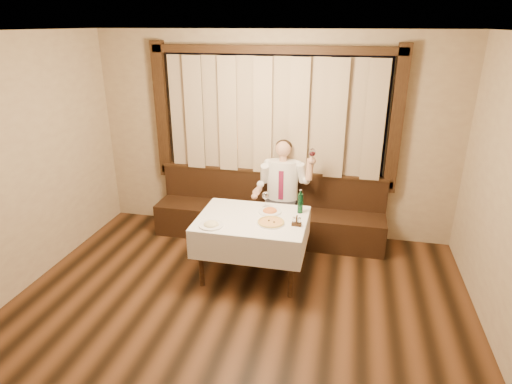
% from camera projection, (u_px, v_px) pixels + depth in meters
% --- Properties ---
extents(room, '(5.01, 6.01, 2.81)m').
position_uv_depth(room, '(235.00, 178.00, 4.04)').
color(room, black).
rests_on(room, ground).
extents(banquette, '(3.20, 0.61, 0.94)m').
position_uv_depth(banquette, '(269.00, 216.00, 6.07)').
color(banquette, black).
rests_on(banquette, ground).
extents(dining_table, '(1.27, 0.97, 0.76)m').
position_uv_depth(dining_table, '(252.00, 226.00, 5.01)').
color(dining_table, black).
rests_on(dining_table, ground).
extents(pizza, '(0.32, 0.32, 0.03)m').
position_uv_depth(pizza, '(271.00, 222.00, 4.83)').
color(pizza, white).
rests_on(pizza, dining_table).
extents(pasta_red, '(0.28, 0.28, 0.09)m').
position_uv_depth(pasta_red, '(270.00, 209.00, 5.10)').
color(pasta_red, white).
rests_on(pasta_red, dining_table).
extents(pasta_cream, '(0.28, 0.28, 0.09)m').
position_uv_depth(pasta_cream, '(211.00, 223.00, 4.76)').
color(pasta_cream, white).
rests_on(pasta_cream, dining_table).
extents(green_bottle, '(0.06, 0.06, 0.30)m').
position_uv_depth(green_bottle, '(300.00, 203.00, 5.06)').
color(green_bottle, '#104F2A').
rests_on(green_bottle, dining_table).
extents(table_wine_glass, '(0.08, 0.08, 0.21)m').
position_uv_depth(table_wine_glass, '(265.00, 196.00, 5.18)').
color(table_wine_glass, white).
rests_on(table_wine_glass, dining_table).
extents(cruet_caddy, '(0.11, 0.06, 0.12)m').
position_uv_depth(cruet_caddy, '(297.00, 222.00, 4.76)').
color(cruet_caddy, black).
rests_on(cruet_caddy, dining_table).
extents(seated_man, '(0.79, 0.59, 1.43)m').
position_uv_depth(seated_man, '(282.00, 185.00, 5.75)').
color(seated_man, black).
rests_on(seated_man, ground).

